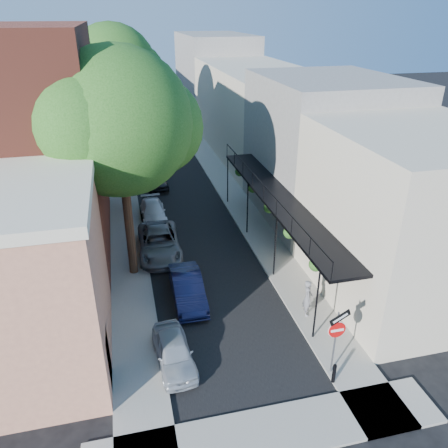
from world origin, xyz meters
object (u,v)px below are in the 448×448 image
sign_post (337,332)px  parked_car_a (174,352)px  bollard (334,373)px  parked_car_b (188,288)px  parked_car_e (156,179)px  oak_mid (123,108)px  pedestrian (308,298)px  parked_car_d (153,211)px  oak_near (128,124)px  parked_car_c (159,243)px  parked_car_f (145,165)px  oak_far (119,71)px

sign_post → parked_car_a: sign_post is taller
bollard → parked_car_b: bearing=124.1°
parked_car_a → parked_car_e: (1.20, 19.45, 0.06)m
oak_mid → pedestrian: bearing=-62.7°
bollard → oak_mid: (-6.42, 17.73, 6.54)m
oak_mid → parked_car_d: 6.83m
oak_mid → sign_post: bearing=-69.1°
oak_near → parked_car_c: (1.13, 1.55, -7.18)m
sign_post → pedestrian: (0.49, 3.55, -1.03)m
parked_car_f → parked_car_a: bearing=-90.9°
pedestrian → parked_car_d: bearing=43.2°
oak_far → parked_car_d: bearing=-83.7°
oak_mid → parked_car_d: oak_mid is taller
parked_car_f → parked_car_e: bearing=-81.1°
pedestrian → parked_car_b: bearing=81.3°
oak_mid → parked_car_b: bearing=-79.8°
oak_mid → parked_car_a: oak_mid is taller
bollard → parked_car_a: parked_car_a is taller
parked_car_a → parked_car_e: 19.49m
parked_car_c → parked_car_e: 10.64m
parked_car_b → parked_car_f: parked_car_b is taller
oak_near → parked_car_a: bearing=-84.0°
bollard → parked_car_a: bearing=156.3°
bollard → parked_car_d: 16.84m
sign_post → oak_far: oak_far is taller
oak_far → parked_car_d: 13.26m
bollard → parked_car_e: bearing=101.4°
parked_car_b → parked_car_a: bearing=-106.1°
parked_car_a → parked_car_b: (1.20, 4.02, 0.08)m
parked_car_f → bollard: bearing=-78.5°
sign_post → oak_near: oak_near is taller
oak_near → parked_car_f: (1.38, 16.18, -7.27)m
sign_post → oak_mid: 19.14m
bollard → parked_car_c: parked_car_c is taller
bollard → oak_mid: oak_mid is taller
pedestrian → bollard: bearing=-171.7°
oak_mid → parked_car_a: 16.60m
bollard → parked_car_b: size_ratio=0.20×
parked_car_c → parked_car_e: bearing=87.3°
sign_post → parked_car_d: sign_post is taller
parked_car_d → parked_car_f: parked_car_f is taller
oak_far → parked_car_d: (1.19, -10.73, -7.70)m
parked_car_b → pedestrian: size_ratio=2.29×
oak_near → parked_car_d: bearing=79.1°
sign_post → parked_car_a: bearing=160.9°
bollard → oak_mid: 19.96m
oak_mid → oak_near: bearing=-89.6°
parked_car_c → pedestrian: pedestrian is taller
parked_car_b → parked_car_e: parked_car_b is taller
parked_car_d → parked_car_e: 5.93m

